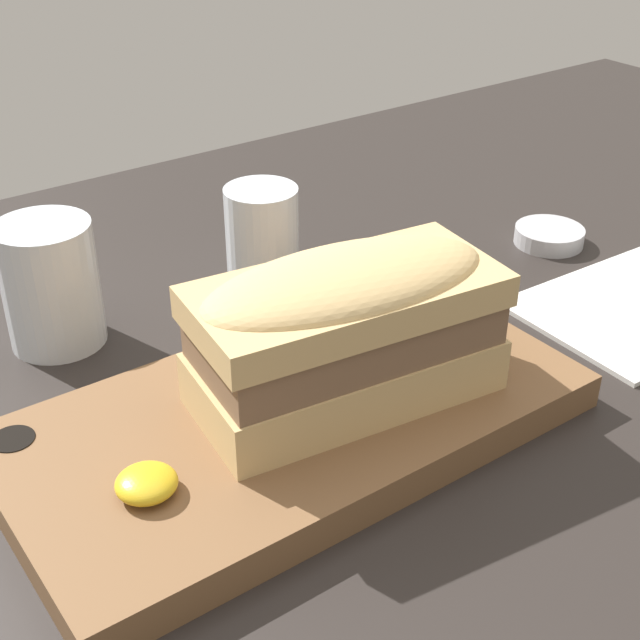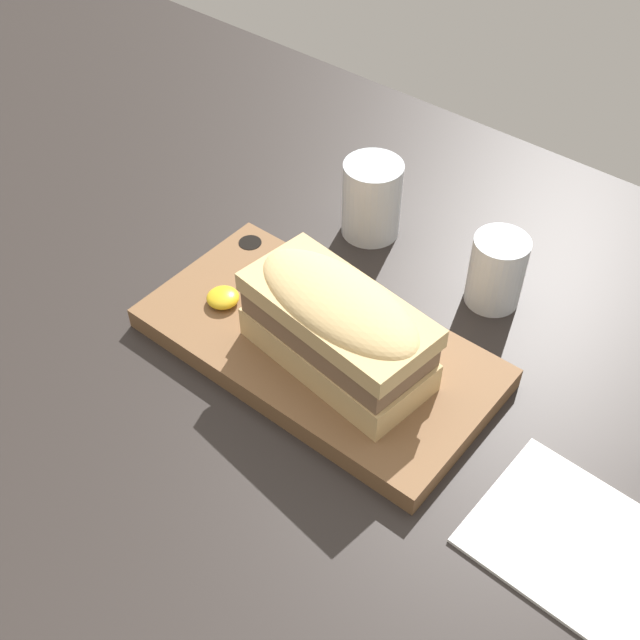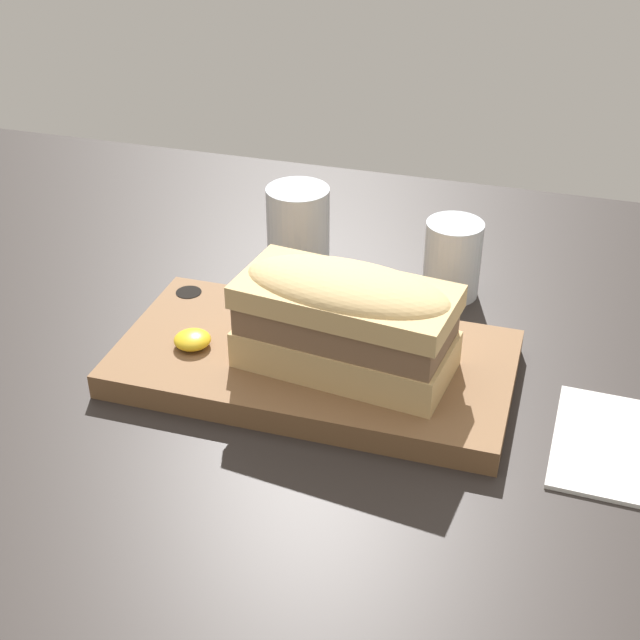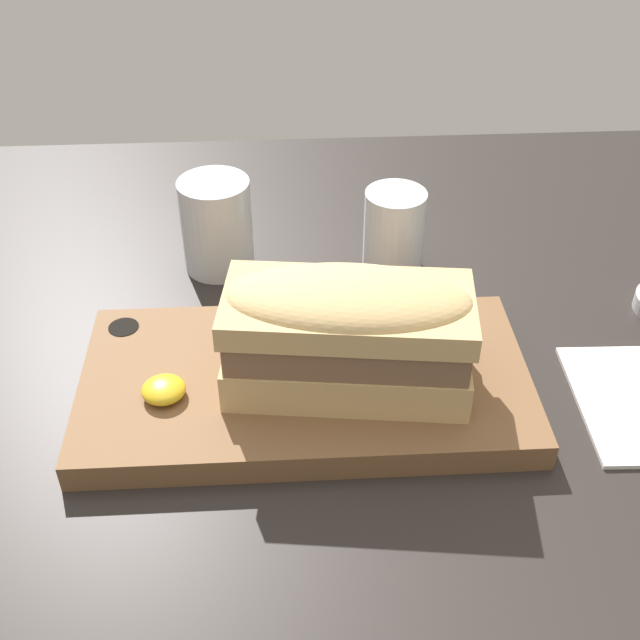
% 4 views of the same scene
% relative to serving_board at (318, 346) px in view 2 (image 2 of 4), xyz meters
% --- Properties ---
extents(dining_table, '(1.94, 1.05, 0.02)m').
position_rel_serving_board_xyz_m(dining_table, '(-0.05, -0.04, -0.02)').
color(dining_table, '#282321').
rests_on(dining_table, ground).
extents(serving_board, '(0.36, 0.19, 0.02)m').
position_rel_serving_board_xyz_m(serving_board, '(0.00, 0.00, 0.00)').
color(serving_board, brown).
rests_on(serving_board, dining_table).
extents(sandwich, '(0.20, 0.11, 0.10)m').
position_rel_serving_board_xyz_m(sandwich, '(0.03, -0.01, 0.06)').
color(sandwich, tan).
rests_on(sandwich, serving_board).
extents(mustard_dollop, '(0.03, 0.03, 0.01)m').
position_rel_serving_board_xyz_m(mustard_dollop, '(-0.11, -0.02, 0.02)').
color(mustard_dollop, gold).
rests_on(mustard_dollop, serving_board).
extents(water_glass, '(0.07, 0.07, 0.10)m').
position_rel_serving_board_xyz_m(water_glass, '(-0.08, 0.20, 0.03)').
color(water_glass, silver).
rests_on(water_glass, dining_table).
extents(wine_glass, '(0.06, 0.06, 0.08)m').
position_rel_serving_board_xyz_m(wine_glass, '(0.10, 0.19, 0.03)').
color(wine_glass, silver).
rests_on(wine_glass, dining_table).
extents(napkin, '(0.22, 0.15, 0.00)m').
position_rel_serving_board_xyz_m(napkin, '(0.33, -0.03, -0.01)').
color(napkin, white).
rests_on(napkin, dining_table).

